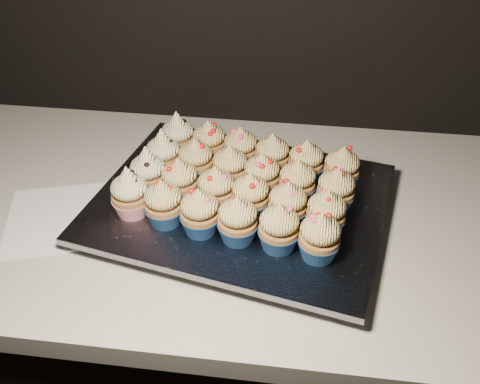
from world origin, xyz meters
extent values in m
cube|color=black|center=(0.00, 1.70, 0.43)|extent=(2.40, 0.60, 0.86)
cube|color=silver|center=(0.00, 1.70, 0.88)|extent=(2.44, 0.64, 0.04)
cube|color=white|center=(-0.38, 1.63, 0.90)|extent=(0.22, 0.22, 0.00)
cube|color=black|center=(-0.07, 1.68, 0.91)|extent=(0.51, 0.42, 0.02)
cube|color=silver|center=(-0.07, 1.68, 0.93)|extent=(0.55, 0.47, 0.01)
cone|color=#AC1726|center=(-0.24, 1.62, 0.95)|extent=(0.06, 0.06, 0.03)
ellipsoid|color=#FBEAB0|center=(-0.24, 1.62, 0.99)|extent=(0.06, 0.06, 0.04)
cone|color=#FBEAB0|center=(-0.24, 1.62, 1.02)|extent=(0.03, 0.03, 0.03)
cone|color=navy|center=(-0.18, 1.61, 0.95)|extent=(0.06, 0.06, 0.03)
ellipsoid|color=#E7C674|center=(-0.18, 1.61, 0.99)|extent=(0.06, 0.06, 0.04)
cone|color=#E7C674|center=(-0.18, 1.61, 1.01)|extent=(0.03, 0.03, 0.02)
cone|color=navy|center=(-0.12, 1.59, 0.95)|extent=(0.06, 0.06, 0.03)
ellipsoid|color=#E7C674|center=(-0.12, 1.59, 0.99)|extent=(0.06, 0.06, 0.04)
cone|color=#E7C674|center=(-0.12, 1.59, 1.01)|extent=(0.03, 0.03, 0.02)
cone|color=navy|center=(-0.06, 1.58, 0.95)|extent=(0.06, 0.06, 0.03)
ellipsoid|color=#E7C674|center=(-0.06, 1.58, 0.99)|extent=(0.06, 0.06, 0.04)
cone|color=#E7C674|center=(-0.06, 1.58, 1.01)|extent=(0.03, 0.03, 0.02)
cone|color=navy|center=(0.01, 1.57, 0.95)|extent=(0.06, 0.06, 0.03)
ellipsoid|color=#E7C674|center=(0.01, 1.57, 0.99)|extent=(0.06, 0.06, 0.04)
cone|color=#E7C674|center=(0.01, 1.57, 1.01)|extent=(0.03, 0.03, 0.02)
cone|color=navy|center=(0.07, 1.56, 0.95)|extent=(0.06, 0.06, 0.03)
ellipsoid|color=#E7C674|center=(0.07, 1.56, 0.99)|extent=(0.06, 0.06, 0.04)
cone|color=#E7C674|center=(0.07, 1.56, 1.01)|extent=(0.03, 0.03, 0.02)
cone|color=#AC1726|center=(-0.23, 1.68, 0.95)|extent=(0.06, 0.06, 0.03)
ellipsoid|color=#FBEAB0|center=(-0.23, 1.68, 0.99)|extent=(0.06, 0.06, 0.04)
cone|color=#FBEAB0|center=(-0.23, 1.68, 1.02)|extent=(0.03, 0.03, 0.03)
cone|color=navy|center=(-0.17, 1.67, 0.95)|extent=(0.06, 0.06, 0.03)
ellipsoid|color=#E7C674|center=(-0.17, 1.67, 0.99)|extent=(0.06, 0.06, 0.04)
cone|color=#E7C674|center=(-0.17, 1.67, 1.01)|extent=(0.03, 0.03, 0.02)
cone|color=navy|center=(-0.10, 1.65, 0.95)|extent=(0.06, 0.06, 0.03)
ellipsoid|color=#E7C674|center=(-0.10, 1.65, 0.99)|extent=(0.06, 0.06, 0.04)
cone|color=#E7C674|center=(-0.10, 1.65, 1.01)|extent=(0.03, 0.03, 0.02)
cone|color=navy|center=(-0.05, 1.64, 0.95)|extent=(0.06, 0.06, 0.03)
ellipsoid|color=#E7C674|center=(-0.05, 1.64, 0.99)|extent=(0.06, 0.06, 0.04)
cone|color=#E7C674|center=(-0.05, 1.64, 1.01)|extent=(0.03, 0.03, 0.02)
cone|color=navy|center=(0.02, 1.63, 0.95)|extent=(0.06, 0.06, 0.03)
ellipsoid|color=#E7C674|center=(0.02, 1.63, 0.99)|extent=(0.06, 0.06, 0.04)
cone|color=#E7C674|center=(0.02, 1.63, 1.01)|extent=(0.03, 0.03, 0.02)
cone|color=navy|center=(0.08, 1.61, 0.95)|extent=(0.06, 0.06, 0.03)
ellipsoid|color=#E7C674|center=(0.08, 1.61, 0.99)|extent=(0.06, 0.06, 0.04)
cone|color=#E7C674|center=(0.08, 1.61, 1.01)|extent=(0.03, 0.03, 0.02)
cone|color=#AC1726|center=(-0.21, 1.74, 0.95)|extent=(0.06, 0.06, 0.03)
ellipsoid|color=#FBEAB0|center=(-0.21, 1.74, 0.99)|extent=(0.06, 0.06, 0.04)
cone|color=#FBEAB0|center=(-0.21, 1.74, 1.02)|extent=(0.03, 0.03, 0.03)
cone|color=navy|center=(-0.15, 1.73, 0.95)|extent=(0.06, 0.06, 0.03)
ellipsoid|color=#E7C674|center=(-0.15, 1.73, 0.99)|extent=(0.06, 0.06, 0.04)
cone|color=#E7C674|center=(-0.15, 1.73, 1.01)|extent=(0.03, 0.03, 0.02)
cone|color=navy|center=(-0.09, 1.72, 0.95)|extent=(0.06, 0.06, 0.03)
ellipsoid|color=#E7C674|center=(-0.09, 1.72, 0.99)|extent=(0.06, 0.06, 0.04)
cone|color=#E7C674|center=(-0.09, 1.72, 1.01)|extent=(0.03, 0.03, 0.02)
cone|color=navy|center=(-0.03, 1.70, 0.95)|extent=(0.06, 0.06, 0.03)
ellipsoid|color=#E7C674|center=(-0.03, 1.70, 0.99)|extent=(0.06, 0.06, 0.04)
cone|color=#E7C674|center=(-0.03, 1.70, 1.01)|extent=(0.03, 0.03, 0.02)
cone|color=navy|center=(0.03, 1.69, 0.95)|extent=(0.06, 0.06, 0.03)
ellipsoid|color=#E7C674|center=(0.03, 1.69, 0.99)|extent=(0.06, 0.06, 0.04)
cone|color=#E7C674|center=(0.03, 1.69, 1.01)|extent=(0.03, 0.03, 0.02)
cone|color=navy|center=(0.09, 1.67, 0.95)|extent=(0.06, 0.06, 0.03)
ellipsoid|color=#E7C674|center=(0.09, 1.67, 0.99)|extent=(0.06, 0.06, 0.04)
cone|color=#E7C674|center=(0.09, 1.67, 1.01)|extent=(0.03, 0.03, 0.02)
cone|color=#AC1726|center=(-0.20, 1.80, 0.95)|extent=(0.06, 0.06, 0.03)
ellipsoid|color=#FBEAB0|center=(-0.20, 1.80, 0.99)|extent=(0.06, 0.06, 0.04)
cone|color=#FBEAB0|center=(-0.20, 1.80, 1.02)|extent=(0.03, 0.03, 0.03)
cone|color=navy|center=(-0.14, 1.79, 0.95)|extent=(0.06, 0.06, 0.03)
ellipsoid|color=#E7C674|center=(-0.14, 1.79, 0.99)|extent=(0.06, 0.06, 0.04)
cone|color=#E7C674|center=(-0.14, 1.79, 1.01)|extent=(0.03, 0.03, 0.02)
cone|color=navy|center=(-0.08, 1.78, 0.95)|extent=(0.06, 0.06, 0.03)
ellipsoid|color=#E7C674|center=(-0.08, 1.78, 0.99)|extent=(0.06, 0.06, 0.04)
cone|color=#E7C674|center=(-0.08, 1.78, 1.01)|extent=(0.03, 0.03, 0.02)
cone|color=navy|center=(-0.02, 1.76, 0.95)|extent=(0.06, 0.06, 0.03)
ellipsoid|color=#E7C674|center=(-0.02, 1.76, 0.99)|extent=(0.06, 0.06, 0.04)
cone|color=#E7C674|center=(-0.02, 1.76, 1.01)|extent=(0.03, 0.03, 0.02)
cone|color=navy|center=(0.04, 1.75, 0.95)|extent=(0.06, 0.06, 0.03)
ellipsoid|color=#E7C674|center=(0.04, 1.75, 0.99)|extent=(0.06, 0.06, 0.04)
cone|color=#E7C674|center=(0.04, 1.75, 1.01)|extent=(0.03, 0.03, 0.02)
cone|color=navy|center=(0.10, 1.74, 0.95)|extent=(0.06, 0.06, 0.03)
ellipsoid|color=#E7C674|center=(0.10, 1.74, 0.99)|extent=(0.06, 0.06, 0.04)
cone|color=#E7C674|center=(0.10, 1.74, 1.01)|extent=(0.03, 0.03, 0.02)
camera|label=1|loc=(0.02, 0.97, 1.51)|focal=40.00mm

